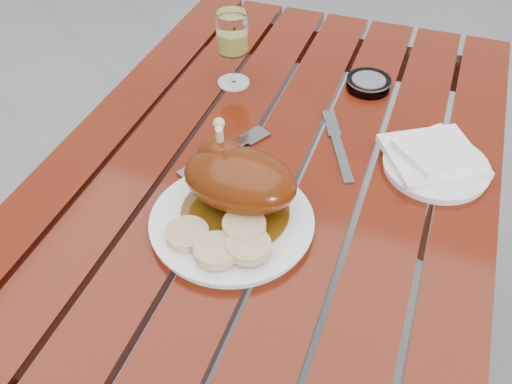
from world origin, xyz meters
TOP-DOWN VIEW (x-y plane):
  - ground at (0.00, 0.00)m, footprint 60.00×60.00m
  - table at (0.00, 0.00)m, footprint 0.80×1.20m
  - dinner_plate at (-0.01, -0.20)m, footprint 0.35×0.35m
  - roast_duck at (-0.02, -0.16)m, footprint 0.19×0.18m
  - bread_dumplings at (-0.00, -0.25)m, footprint 0.17×0.12m
  - wine_glass at (-0.16, 0.20)m, footprint 0.09×0.09m
  - side_plate at (0.28, 0.06)m, footprint 0.24×0.24m
  - napkin at (0.27, 0.07)m, footprint 0.21×0.21m
  - ashtray at (0.12, 0.28)m, footprint 0.12×0.12m
  - fork at (-0.10, -0.04)m, footprint 0.11×0.18m
  - knife at (0.11, 0.05)m, footprint 0.09×0.18m

SIDE VIEW (x-z plane):
  - ground at x=0.00m, z-range 0.00..0.00m
  - table at x=0.00m, z-range 0.00..0.75m
  - knife at x=0.11m, z-range 0.75..0.76m
  - fork at x=-0.10m, z-range 0.75..0.76m
  - side_plate at x=0.28m, z-range 0.75..0.77m
  - dinner_plate at x=-0.01m, z-range 0.75..0.77m
  - ashtray at x=0.12m, z-range 0.75..0.77m
  - napkin at x=0.27m, z-range 0.77..0.78m
  - bread_dumplings at x=0.00m, z-range 0.77..0.79m
  - roast_duck at x=-0.02m, z-range 0.75..0.89m
  - wine_glass at x=-0.16m, z-range 0.75..0.91m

